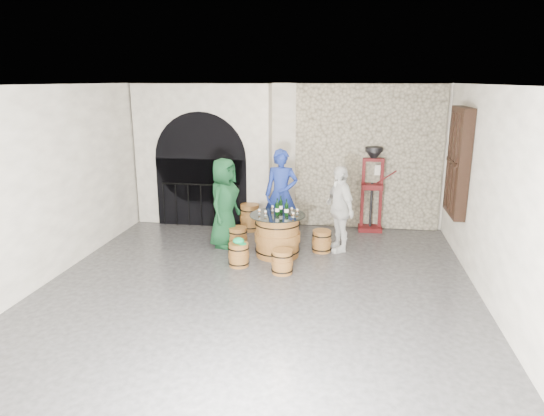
% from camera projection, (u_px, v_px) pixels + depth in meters
% --- Properties ---
extents(ground, '(8.00, 8.00, 0.00)m').
position_uv_depth(ground, '(255.00, 294.00, 7.62)').
color(ground, '#29292C').
rests_on(ground, ground).
extents(wall_back, '(8.00, 0.00, 8.00)m').
position_uv_depth(wall_back, '(287.00, 155.00, 11.03)').
color(wall_back, white).
rests_on(wall_back, ground).
extents(wall_front, '(8.00, 0.00, 8.00)m').
position_uv_depth(wall_front, '(144.00, 326.00, 3.39)').
color(wall_front, white).
rests_on(wall_front, ground).
extents(wall_left, '(0.00, 8.00, 8.00)m').
position_uv_depth(wall_left, '(39.00, 188.00, 7.74)').
color(wall_left, white).
rests_on(wall_left, ground).
extents(wall_right, '(0.00, 8.00, 8.00)m').
position_uv_depth(wall_right, '(502.00, 205.00, 6.69)').
color(wall_right, white).
rests_on(wall_right, ground).
extents(ceiling, '(8.00, 8.00, 0.00)m').
position_uv_depth(ceiling, '(252.00, 85.00, 6.80)').
color(ceiling, beige).
rests_on(ceiling, wall_back).
extents(stone_facing_panel, '(3.20, 0.12, 3.18)m').
position_uv_depth(stone_facing_panel, '(368.00, 158.00, 10.70)').
color(stone_facing_panel, tan).
rests_on(stone_facing_panel, ground).
extents(arched_opening, '(3.10, 0.60, 3.19)m').
position_uv_depth(arched_opening, '(203.00, 156.00, 11.07)').
color(arched_opening, white).
rests_on(arched_opening, ground).
extents(shuttered_window, '(0.23, 1.10, 2.00)m').
position_uv_depth(shuttered_window, '(458.00, 162.00, 8.94)').
color(shuttered_window, black).
rests_on(shuttered_window, wall_right).
extents(barrel_table, '(1.06, 1.06, 0.81)m').
position_uv_depth(barrel_table, '(278.00, 235.00, 9.22)').
color(barrel_table, brown).
rests_on(barrel_table, ground).
extents(barrel_stool_left, '(0.39, 0.39, 0.43)m').
position_uv_depth(barrel_stool_left, '(238.00, 238.00, 9.68)').
color(barrel_stool_left, brown).
rests_on(barrel_stool_left, ground).
extents(barrel_stool_far, '(0.39, 0.39, 0.43)m').
position_uv_depth(barrel_stool_far, '(281.00, 231.00, 10.13)').
color(barrel_stool_far, brown).
rests_on(barrel_stool_far, ground).
extents(barrel_stool_right, '(0.39, 0.39, 0.43)m').
position_uv_depth(barrel_stool_right, '(322.00, 241.00, 9.48)').
color(barrel_stool_right, brown).
rests_on(barrel_stool_right, ground).
extents(barrel_stool_near_right, '(0.39, 0.39, 0.43)m').
position_uv_depth(barrel_stool_near_right, '(282.00, 262.00, 8.41)').
color(barrel_stool_near_right, brown).
rests_on(barrel_stool_near_right, ground).
extents(barrel_stool_near_left, '(0.39, 0.39, 0.43)m').
position_uv_depth(barrel_stool_near_left, '(239.00, 255.00, 8.74)').
color(barrel_stool_near_left, brown).
rests_on(barrel_stool_near_left, ground).
extents(green_cap, '(0.25, 0.21, 0.11)m').
position_uv_depth(green_cap, '(239.00, 241.00, 8.67)').
color(green_cap, '#0C8E4D').
rests_on(green_cap, barrel_stool_near_left).
extents(person_green, '(0.76, 0.99, 1.80)m').
position_uv_depth(person_green, '(224.00, 203.00, 9.64)').
color(person_green, '#103B1E').
rests_on(person_green, ground).
extents(person_blue, '(0.71, 0.48, 1.90)m').
position_uv_depth(person_blue, '(281.00, 194.00, 10.13)').
color(person_blue, navy).
rests_on(person_blue, ground).
extents(person_white, '(0.84, 1.07, 1.70)m').
position_uv_depth(person_white, '(339.00, 209.00, 9.39)').
color(person_white, silver).
rests_on(person_white, ground).
extents(wine_bottle_left, '(0.08, 0.08, 0.32)m').
position_uv_depth(wine_bottle_left, '(277.00, 208.00, 9.06)').
color(wine_bottle_left, black).
rests_on(wine_bottle_left, barrel_table).
extents(wine_bottle_center, '(0.08, 0.08, 0.32)m').
position_uv_depth(wine_bottle_center, '(287.00, 209.00, 9.00)').
color(wine_bottle_center, black).
rests_on(wine_bottle_center, barrel_table).
extents(wine_bottle_right, '(0.08, 0.08, 0.32)m').
position_uv_depth(wine_bottle_right, '(281.00, 206.00, 9.24)').
color(wine_bottle_right, black).
rests_on(wine_bottle_right, barrel_table).
extents(tasting_glass_a, '(0.05, 0.05, 0.10)m').
position_uv_depth(tasting_glass_a, '(265.00, 213.00, 9.03)').
color(tasting_glass_a, '#A4541F').
rests_on(tasting_glass_a, barrel_table).
extents(tasting_glass_b, '(0.05, 0.05, 0.10)m').
position_uv_depth(tasting_glass_b, '(297.00, 211.00, 9.17)').
color(tasting_glass_b, '#A4541F').
rests_on(tasting_glass_b, barrel_table).
extents(tasting_glass_c, '(0.05, 0.05, 0.10)m').
position_uv_depth(tasting_glass_c, '(273.00, 208.00, 9.40)').
color(tasting_glass_c, '#A4541F').
rests_on(tasting_glass_c, barrel_table).
extents(tasting_glass_d, '(0.05, 0.05, 0.10)m').
position_uv_depth(tasting_glass_d, '(292.00, 210.00, 9.26)').
color(tasting_glass_d, '#A4541F').
rests_on(tasting_glass_d, barrel_table).
extents(tasting_glass_e, '(0.05, 0.05, 0.10)m').
position_uv_depth(tasting_glass_e, '(293.00, 215.00, 8.92)').
color(tasting_glass_e, '#A4541F').
rests_on(tasting_glass_e, barrel_table).
extents(tasting_glass_f, '(0.05, 0.05, 0.10)m').
position_uv_depth(tasting_glass_f, '(259.00, 211.00, 9.15)').
color(tasting_glass_f, '#A4541F').
rests_on(tasting_glass_f, barrel_table).
extents(side_barrel, '(0.45, 0.45, 0.59)m').
position_uv_depth(side_barrel, '(250.00, 217.00, 10.82)').
color(side_barrel, brown).
rests_on(side_barrel, ground).
extents(corking_press, '(0.77, 0.43, 1.87)m').
position_uv_depth(corking_press, '(372.00, 183.00, 10.59)').
color(corking_press, '#530D0E').
rests_on(corking_press, ground).
extents(control_box, '(0.18, 0.10, 0.22)m').
position_uv_depth(control_box, '(379.00, 170.00, 10.65)').
color(control_box, silver).
rests_on(control_box, wall_back).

